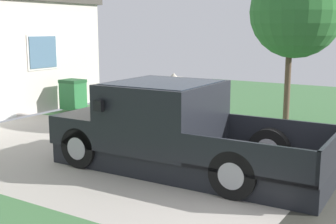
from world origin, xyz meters
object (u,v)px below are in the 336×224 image
object	(u,v)px
pickup_truck	(169,130)
front_yard_tree	(298,7)
wheeled_trash_bin	(73,94)
person_with_hat	(174,106)
handbag	(181,142)

from	to	relation	value
pickup_truck	front_yard_tree	world-z (taller)	front_yard_tree
front_yard_tree	wheeled_trash_bin	size ratio (longest dim) A/B	4.23
pickup_truck	person_with_hat	xyz separation A→B (m)	(1.42, 0.77, 0.21)
front_yard_tree	pickup_truck	bearing A→B (deg)	168.11
person_with_hat	handbag	world-z (taller)	person_with_hat
front_yard_tree	wheeled_trash_bin	bearing A→B (deg)	101.16
handbag	pickup_truck	bearing A→B (deg)	-158.44
handbag	wheeled_trash_bin	distance (m)	5.63
person_with_hat	wheeled_trash_bin	xyz separation A→B (m)	(1.94, 5.02, -0.37)
pickup_truck	handbag	world-z (taller)	pickup_truck
person_with_hat	front_yard_tree	distance (m)	4.37
pickup_truck	wheeled_trash_bin	bearing A→B (deg)	58.39
front_yard_tree	wheeled_trash_bin	xyz separation A→B (m)	(-1.34, 6.79, -2.65)
pickup_truck	wheeled_trash_bin	xyz separation A→B (m)	(3.36, 5.80, -0.17)
wheeled_trash_bin	pickup_truck	bearing A→B (deg)	-120.14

